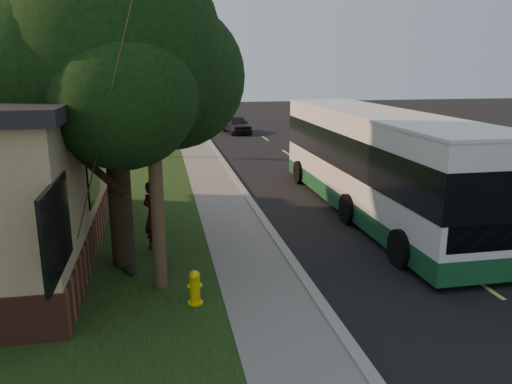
% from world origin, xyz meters
% --- Properties ---
extents(ground, '(120.00, 120.00, 0.00)m').
position_xyz_m(ground, '(0.00, 0.00, 0.00)').
color(ground, black).
rests_on(ground, ground).
extents(road, '(8.00, 80.00, 0.01)m').
position_xyz_m(road, '(4.00, 10.00, 0.01)').
color(road, black).
rests_on(road, ground).
extents(curb, '(0.25, 80.00, 0.12)m').
position_xyz_m(curb, '(0.00, 10.00, 0.06)').
color(curb, gray).
rests_on(curb, ground).
extents(sidewalk, '(2.00, 80.00, 0.08)m').
position_xyz_m(sidewalk, '(-1.00, 10.00, 0.04)').
color(sidewalk, slate).
rests_on(sidewalk, ground).
extents(grass_verge, '(5.00, 80.00, 0.07)m').
position_xyz_m(grass_verge, '(-4.50, 10.00, 0.04)').
color(grass_verge, black).
rests_on(grass_verge, ground).
extents(fire_hydrant, '(0.32, 0.32, 0.74)m').
position_xyz_m(fire_hydrant, '(-2.60, 0.00, 0.43)').
color(fire_hydrant, '#DBBC0B').
rests_on(fire_hydrant, grass_verge).
extents(utility_pole, '(2.86, 3.21, 9.07)m').
position_xyz_m(utility_pole, '(-3.31, 0.99, 4.63)').
color(utility_pole, '#473321').
rests_on(utility_pole, ground).
extents(leafy_tree, '(6.30, 6.00, 7.80)m').
position_xyz_m(leafy_tree, '(-4.17, 2.65, 5.17)').
color(leafy_tree, black).
rests_on(leafy_tree, grass_verge).
extents(bare_tree_near, '(1.38, 1.21, 4.31)m').
position_xyz_m(bare_tree_near, '(-3.50, 18.00, 2.15)').
color(bare_tree_near, black).
rests_on(bare_tree_near, grass_verge).
extents(bare_tree_far, '(1.38, 1.21, 4.03)m').
position_xyz_m(bare_tree_far, '(-3.00, 30.00, 2.00)').
color(bare_tree_far, black).
rests_on(bare_tree_far, grass_verge).
extents(traffic_signal, '(0.18, 0.22, 5.50)m').
position_xyz_m(traffic_signal, '(0.50, 34.00, 3.16)').
color(traffic_signal, '#2D2D30').
rests_on(traffic_signal, ground).
extents(transit_bus, '(2.95, 12.80, 3.46)m').
position_xyz_m(transit_bus, '(3.96, 5.83, 1.84)').
color(transit_bus, silver).
rests_on(transit_bus, ground).
extents(skateboarder, '(0.83, 0.83, 1.94)m').
position_xyz_m(skateboarder, '(-3.43, 3.34, 1.04)').
color(skateboarder, '#470E17').
rests_on(skateboarder, grass_verge).
extents(skateboard_main, '(0.47, 0.81, 0.07)m').
position_xyz_m(skateboard_main, '(-4.07, 2.05, 0.13)').
color(skateboard_main, black).
rests_on(skateboard_main, grass_verge).
extents(dumpster, '(1.47, 1.25, 1.16)m').
position_xyz_m(dumpster, '(-7.42, 7.71, 0.62)').
color(dumpster, '#13321B').
rests_on(dumpster, building_lot).
extents(distant_car, '(2.06, 4.08, 1.33)m').
position_xyz_m(distant_car, '(2.47, 27.28, 0.67)').
color(distant_car, black).
rests_on(distant_car, ground).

